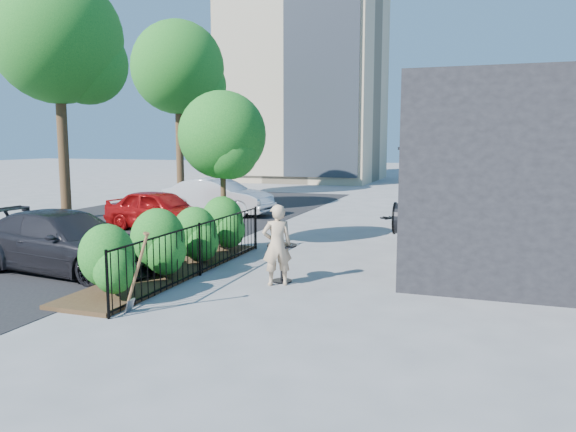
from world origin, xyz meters
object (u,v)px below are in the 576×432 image
at_px(patio_tree, 224,140).
at_px(car_darkgrey, 66,242).
at_px(woman, 277,245).
at_px(car_silver, 219,197).
at_px(car_red, 160,210).
at_px(cafe_table, 282,256).
at_px(shovel, 136,277).
at_px(street_tree_far, 179,73).
at_px(street_tree_near, 59,47).

bearing_deg(patio_tree, car_darkgrey, -122.09).
bearing_deg(woman, car_silver, -88.35).
bearing_deg(car_red, car_darkgrey, -158.65).
height_order(cafe_table, car_silver, car_silver).
xyz_separation_m(woman, shovel, (-1.52, -2.41, -0.18)).
xyz_separation_m(car_red, car_darkgrey, (1.12, -5.45, 0.01)).
bearing_deg(street_tree_far, street_tree_near, -90.00).
xyz_separation_m(cafe_table, woman, (0.00, -0.27, 0.27)).
distance_m(cafe_table, car_silver, 10.30).
relative_size(street_tree_far, woman, 5.29).
distance_m(woman, car_red, 7.63).
xyz_separation_m(street_tree_far, car_silver, (4.58, -5.24, -5.24)).
relative_size(woman, car_red, 0.42).
relative_size(patio_tree, woman, 2.52).
bearing_deg(patio_tree, cafe_table, -47.00).
relative_size(street_tree_far, shovel, 6.05).
bearing_deg(car_darkgrey, street_tree_near, 46.25).
height_order(patio_tree, car_red, patio_tree).
bearing_deg(car_silver, car_darkgrey, -170.89).
bearing_deg(woman, shovel, 27.21).
xyz_separation_m(shovel, car_red, (-4.20, 7.46, 0.03)).
bearing_deg(cafe_table, street_tree_far, 126.31).
bearing_deg(patio_tree, street_tree_far, 124.51).
xyz_separation_m(patio_tree, car_silver, (-3.12, 5.96, -2.09)).
distance_m(woman, car_darkgrey, 4.62).
bearing_deg(cafe_table, car_silver, 123.05).
relative_size(patio_tree, street_tree_far, 0.48).
distance_m(car_red, car_silver, 3.86).
relative_size(woman, car_silver, 0.38).
xyz_separation_m(patio_tree, car_darkgrey, (-2.10, -3.35, -2.12)).
bearing_deg(car_darkgrey, cafe_table, -75.87).
bearing_deg(cafe_table, patio_tree, 133.00).
bearing_deg(car_red, cafe_table, -120.12).
bearing_deg(patio_tree, car_silver, 117.65).
bearing_deg(car_red, shovel, -140.84).
height_order(shovel, car_darkgrey, shovel).
distance_m(street_tree_near, street_tree_far, 8.00).
relative_size(cafe_table, car_silver, 0.19).
relative_size(patio_tree, cafe_table, 4.98).
xyz_separation_m(woman, car_darkgrey, (-4.60, -0.40, -0.14)).
height_order(patio_tree, street_tree_near, street_tree_near).
distance_m(patio_tree, cafe_table, 4.30).
xyz_separation_m(street_tree_far, car_darkgrey, (5.60, -14.55, -5.28)).
xyz_separation_m(patio_tree, street_tree_near, (-7.70, 3.20, 3.15)).
xyz_separation_m(street_tree_near, cafe_table, (10.20, -5.88, -5.40)).
relative_size(street_tree_near, car_silver, 2.01).
bearing_deg(woman, car_darkgrey, -25.56).
height_order(woman, shovel, woman).
distance_m(cafe_table, woman, 0.38).
bearing_deg(car_silver, street_tree_near, 123.91).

